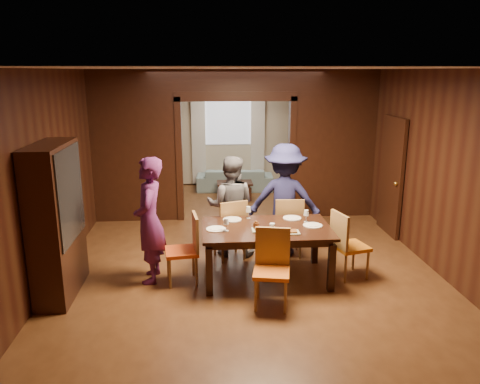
{
  "coord_description": "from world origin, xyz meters",
  "views": [
    {
      "loc": [
        -0.62,
        -7.38,
        2.88
      ],
      "look_at": [
        -0.08,
        -0.4,
        1.05
      ],
      "focal_mm": 35.0,
      "sensor_mm": 36.0,
      "label": 1
    }
  ],
  "objects": [
    {
      "name": "floor",
      "position": [
        0.0,
        0.0,
        0.0
      ],
      "size": [
        9.0,
        9.0,
        0.0
      ],
      "primitive_type": "plane",
      "color": "#522E17",
      "rests_on": "ground"
    },
    {
      "name": "ceiling",
      "position": [
        0.0,
        0.0,
        2.9
      ],
      "size": [
        5.5,
        9.0,
        0.02
      ],
      "primitive_type": "cube",
      "color": "silver",
      "rests_on": "room_walls"
    },
    {
      "name": "room_walls",
      "position": [
        0.0,
        1.89,
        1.51
      ],
      "size": [
        5.52,
        9.01,
        2.9
      ],
      "color": "black",
      "rests_on": "floor"
    },
    {
      "name": "person_purple",
      "position": [
        -1.39,
        -1.19,
        0.88
      ],
      "size": [
        0.42,
        0.64,
        1.76
      ],
      "primitive_type": "imported",
      "rotation": [
        0.0,
        0.0,
        -1.57
      ],
      "color": "#571E55",
      "rests_on": "floor"
    },
    {
      "name": "person_grey",
      "position": [
        -0.22,
        -0.31,
        0.8
      ],
      "size": [
        0.88,
        0.74,
        1.6
      ],
      "primitive_type": "imported",
      "rotation": [
        0.0,
        0.0,
        2.95
      ],
      "color": "#56555C",
      "rests_on": "floor"
    },
    {
      "name": "person_navy",
      "position": [
        0.64,
        -0.35,
        0.89
      ],
      "size": [
        1.28,
        0.93,
        1.78
      ],
      "primitive_type": "imported",
      "rotation": [
        0.0,
        0.0,
        2.89
      ],
      "color": "#1B1C44",
      "rests_on": "floor"
    },
    {
      "name": "sofa",
      "position": [
        0.13,
        3.85,
        0.27
      ],
      "size": [
        1.89,
        0.83,
        0.54
      ],
      "primitive_type": "imported",
      "rotation": [
        0.0,
        0.0,
        3.08
      ],
      "color": "#7FA1A7",
      "rests_on": "floor"
    },
    {
      "name": "serving_bowl",
      "position": [
        0.33,
        -1.11,
        0.8
      ],
      "size": [
        0.37,
        0.37,
        0.09
      ],
      "primitive_type": "imported",
      "color": "black",
      "rests_on": "dining_table"
    },
    {
      "name": "dining_table",
      "position": [
        0.23,
        -1.26,
        0.38
      ],
      "size": [
        1.78,
        1.11,
        0.76
      ],
      "primitive_type": "cube",
      "color": "black",
      "rests_on": "floor"
    },
    {
      "name": "coffee_table",
      "position": [
        0.07,
        2.98,
        0.2
      ],
      "size": [
        0.8,
        0.5,
        0.4
      ],
      "primitive_type": "cube",
      "color": "black",
      "rests_on": "floor"
    },
    {
      "name": "chair_left",
      "position": [
        -0.96,
        -1.3,
        0.48
      ],
      "size": [
        0.49,
        0.49,
        0.97
      ],
      "primitive_type": null,
      "rotation": [
        0.0,
        0.0,
        -1.44
      ],
      "color": "#C24012",
      "rests_on": "floor"
    },
    {
      "name": "chair_right",
      "position": [
        1.43,
        -1.3,
        0.48
      ],
      "size": [
        0.54,
        0.54,
        0.97
      ],
      "primitive_type": null,
      "rotation": [
        0.0,
        0.0,
        1.83
      ],
      "color": "#C96912",
      "rests_on": "floor"
    },
    {
      "name": "chair_far_l",
      "position": [
        -0.25,
        -0.48,
        0.48
      ],
      "size": [
        0.56,
        0.56,
        0.97
      ],
      "primitive_type": null,
      "rotation": [
        0.0,
        0.0,
        3.46
      ],
      "color": "#CB6113",
      "rests_on": "floor"
    },
    {
      "name": "chair_far_r",
      "position": [
        0.69,
        -0.41,
        0.48
      ],
      "size": [
        0.46,
        0.46,
        0.97
      ],
      "primitive_type": null,
      "rotation": [
        0.0,
        0.0,
        3.08
      ],
      "color": "#CE6213",
      "rests_on": "floor"
    },
    {
      "name": "chair_near",
      "position": [
        0.19,
        -2.08,
        0.48
      ],
      "size": [
        0.52,
        0.52,
        0.97
      ],
      "primitive_type": null,
      "rotation": [
        0.0,
        0.0,
        -0.19
      ],
      "color": "#D86014",
      "rests_on": "floor"
    },
    {
      "name": "hutch",
      "position": [
        -2.53,
        -1.5,
        1.0
      ],
      "size": [
        0.4,
        1.2,
        2.0
      ],
      "primitive_type": "cube",
      "color": "black",
      "rests_on": "floor"
    },
    {
      "name": "door_right",
      "position": [
        2.7,
        0.5,
        1.05
      ],
      "size": [
        0.06,
        0.9,
        2.1
      ],
      "primitive_type": "cube",
      "color": "black",
      "rests_on": "floor"
    },
    {
      "name": "window_far",
      "position": [
        0.0,
        4.44,
        1.7
      ],
      "size": [
        1.2,
        0.03,
        1.3
      ],
      "primitive_type": "cube",
      "color": "silver",
      "rests_on": "back_wall"
    },
    {
      "name": "curtain_left",
      "position": [
        -0.75,
        4.4,
        1.25
      ],
      "size": [
        0.35,
        0.06,
        2.4
      ],
      "primitive_type": "cube",
      "color": "white",
      "rests_on": "back_wall"
    },
    {
      "name": "curtain_right",
      "position": [
        0.75,
        4.4,
        1.25
      ],
      "size": [
        0.35,
        0.06,
        2.4
      ],
      "primitive_type": "cube",
      "color": "white",
      "rests_on": "back_wall"
    },
    {
      "name": "plate_left",
      "position": [
        -0.48,
        -1.29,
        0.77
      ],
      "size": [
        0.27,
        0.27,
        0.01
      ],
      "primitive_type": "cylinder",
      "color": "white",
      "rests_on": "dining_table"
    },
    {
      "name": "plate_far_l",
      "position": [
        -0.23,
        -0.89,
        0.77
      ],
      "size": [
        0.27,
        0.27,
        0.01
      ],
      "primitive_type": "cylinder",
      "color": "silver",
      "rests_on": "dining_table"
    },
    {
      "name": "plate_far_r",
      "position": [
        0.66,
        -0.89,
        0.77
      ],
      "size": [
        0.27,
        0.27,
        0.01
      ],
      "primitive_type": "cylinder",
      "color": "white",
      "rests_on": "dining_table"
    },
    {
      "name": "plate_right",
      "position": [
        0.88,
        -1.24,
        0.77
      ],
      "size": [
        0.27,
        0.27,
        0.01
      ],
      "primitive_type": "cylinder",
      "color": "silver",
      "rests_on": "dining_table"
    },
    {
      "name": "plate_near",
      "position": [
        0.25,
        -1.58,
        0.77
      ],
      "size": [
        0.27,
        0.27,
        0.01
      ],
      "primitive_type": "cylinder",
      "color": "silver",
      "rests_on": "dining_table"
    },
    {
      "name": "platter_a",
      "position": [
        0.16,
        -1.39,
        0.78
      ],
      "size": [
        0.3,
        0.2,
        0.04
      ],
      "primitive_type": "cube",
      "color": "gray",
      "rests_on": "dining_table"
    },
    {
      "name": "platter_b",
      "position": [
        0.49,
        -1.52,
        0.78
      ],
      "size": [
        0.3,
        0.2,
        0.04
      ],
      "primitive_type": "cube",
      "color": "gray",
      "rests_on": "dining_table"
    },
    {
      "name": "wineglass_left",
      "position": [
        -0.34,
        -1.37,
        0.85
      ],
      "size": [
        0.08,
        0.08,
        0.18
      ],
      "primitive_type": null,
      "color": "silver",
      "rests_on": "dining_table"
    },
    {
      "name": "wineglass_far",
      "position": [
        0.01,
        -0.84,
        0.85
      ],
      "size": [
        0.08,
        0.08,
        0.18
      ],
      "primitive_type": null,
      "color": "silver",
      "rests_on": "dining_table"
    },
    {
      "name": "wineglass_right",
      "position": [
        0.83,
        -1.07,
        0.85
      ],
      "size": [
        0.08,
        0.08,
        0.18
      ],
      "primitive_type": null,
      "color": "white",
      "rests_on": "dining_table"
    },
    {
      "name": "tumbler",
      "position": [
        0.27,
        -1.51,
        0.83
      ],
      "size": [
        0.07,
        0.07,
        0.14
      ],
      "primitive_type": "cylinder",
      "color": "silver",
      "rests_on": "dining_table"
    },
    {
      "name": "condiment_jar",
      "position": [
        0.08,
        -1.32,
        0.82
      ],
      "size": [
        0.08,
        0.08,
        0.11
      ],
      "primitive_type": null,
      "color": "#4D2812",
      "rests_on": "dining_table"
    }
  ]
}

